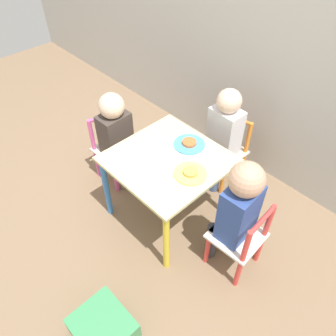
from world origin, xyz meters
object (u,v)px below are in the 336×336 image
at_px(chair_orange, 225,151).
at_px(plate_back, 189,144).
at_px(child_right, 237,208).
at_px(kids_table, 168,168).
at_px(plate_right, 190,173).
at_px(storage_bin, 103,328).
at_px(chair_pink, 114,149).
at_px(child_back, 223,132).
at_px(chair_red, 240,239).
at_px(child_left, 117,132).

height_order(chair_orange, plate_back, plate_back).
bearing_deg(child_right, kids_table, -90.00).
distance_m(plate_right, storage_bin, 0.89).
distance_m(chair_pink, child_right, 1.04).
xyz_separation_m(child_back, plate_right, (0.16, -0.48, 0.07)).
distance_m(child_right, plate_back, 0.50).
bearing_deg(chair_red, storage_bin, -17.57).
bearing_deg(child_back, plate_back, -91.28).
bearing_deg(chair_orange, kids_table, -90.00).
bearing_deg(child_back, child_right, -42.17).
relative_size(child_right, plate_back, 4.09).
xyz_separation_m(child_back, storage_bin, (0.31, -1.23, -0.37)).
bearing_deg(plate_right, storage_bin, -78.12).
relative_size(kids_table, chair_red, 1.22).
distance_m(chair_red, storage_bin, 0.83).
xyz_separation_m(plate_right, plate_back, (-0.17, 0.17, 0.00)).
bearing_deg(kids_table, chair_orange, 87.77).
xyz_separation_m(kids_table, plate_back, (0.00, 0.17, 0.08)).
relative_size(chair_orange, child_left, 0.71).
distance_m(chair_pink, plate_back, 0.63).
bearing_deg(plate_back, chair_pink, -160.60).
height_order(chair_orange, child_right, child_right).
bearing_deg(child_left, chair_orange, -43.68).
xyz_separation_m(child_right, plate_back, (-0.48, 0.15, 0.04)).
distance_m(chair_red, chair_pink, 1.07).
relative_size(chair_pink, child_right, 0.65).
bearing_deg(storage_bin, child_left, 137.30).
relative_size(chair_orange, plate_back, 2.68).
relative_size(plate_right, storage_bin, 0.63).
xyz_separation_m(kids_table, chair_red, (0.54, 0.03, -0.18)).
bearing_deg(chair_pink, child_back, -50.09).
distance_m(chair_orange, chair_pink, 0.78).
relative_size(child_back, plate_right, 4.24).
bearing_deg(plate_right, child_right, 5.09).
distance_m(chair_orange, plate_right, 0.62).
xyz_separation_m(plate_right, storage_bin, (0.16, -0.76, -0.44)).
distance_m(chair_pink, child_left, 0.19).
xyz_separation_m(chair_red, chair_pink, (-1.07, -0.05, 0.00)).
height_order(child_left, storage_bin, child_left).
bearing_deg(plate_back, child_left, -158.51).
height_order(child_left, plate_back, child_left).
xyz_separation_m(chair_orange, child_left, (-0.50, -0.55, 0.18)).
xyz_separation_m(child_back, child_left, (-0.49, -0.49, -0.02)).
relative_size(child_back, storage_bin, 2.68).
bearing_deg(kids_table, storage_bin, -66.28).
distance_m(chair_orange, child_left, 0.76).
relative_size(child_right, plate_right, 4.34).
xyz_separation_m(chair_red, plate_right, (-0.36, -0.03, 0.26)).
height_order(child_back, plate_back, child_back).
relative_size(chair_pink, plate_back, 2.68).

